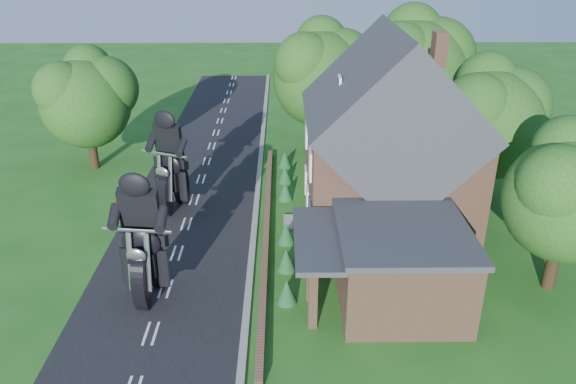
{
  "coord_description": "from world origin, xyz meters",
  "views": [
    {
      "loc": [
        5.14,
        -20.49,
        14.18
      ],
      "look_at": [
        5.41,
        3.99,
        2.8
      ],
      "focal_mm": 35.0,
      "sensor_mm": 36.0,
      "label": 1
    }
  ],
  "objects_px": {
    "motorcycle_follow": "(174,195)",
    "garden_wall": "(266,229)",
    "house": "(388,147)",
    "motorcycle_lead": "(148,281)",
    "annex": "(397,263)"
  },
  "relations": [
    {
      "from": "house",
      "to": "motorcycle_follow",
      "type": "bearing_deg",
      "value": 171.2
    },
    {
      "from": "house",
      "to": "motorcycle_follow",
      "type": "distance_m",
      "value": 12.04
    },
    {
      "from": "annex",
      "to": "motorcycle_follow",
      "type": "height_order",
      "value": "annex"
    },
    {
      "from": "garden_wall",
      "to": "house",
      "type": "xyz_separation_m",
      "value": [
        6.19,
        1.0,
        4.14
      ]
    },
    {
      "from": "motorcycle_follow",
      "to": "house",
      "type": "bearing_deg",
      "value": -166.08
    },
    {
      "from": "garden_wall",
      "to": "house",
      "type": "height_order",
      "value": "house"
    },
    {
      "from": "garden_wall",
      "to": "motorcycle_lead",
      "type": "relative_size",
      "value": 11.63
    },
    {
      "from": "house",
      "to": "motorcycle_lead",
      "type": "height_order",
      "value": "house"
    },
    {
      "from": "garden_wall",
      "to": "annex",
      "type": "xyz_separation_m",
      "value": [
        5.57,
        -5.8,
        1.57
      ]
    },
    {
      "from": "motorcycle_follow",
      "to": "garden_wall",
      "type": "bearing_deg",
      "value": 174.74
    },
    {
      "from": "house",
      "to": "motorcycle_lead",
      "type": "relative_size",
      "value": 5.41
    },
    {
      "from": "garden_wall",
      "to": "motorcycle_follow",
      "type": "bearing_deg",
      "value": 152.03
    },
    {
      "from": "garden_wall",
      "to": "motorcycle_lead",
      "type": "xyz_separation_m",
      "value": [
        -4.81,
        -5.64,
        0.68
      ]
    },
    {
      "from": "motorcycle_lead",
      "to": "annex",
      "type": "bearing_deg",
      "value": -173.59
    },
    {
      "from": "house",
      "to": "motorcycle_lead",
      "type": "bearing_deg",
      "value": -148.87
    }
  ]
}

